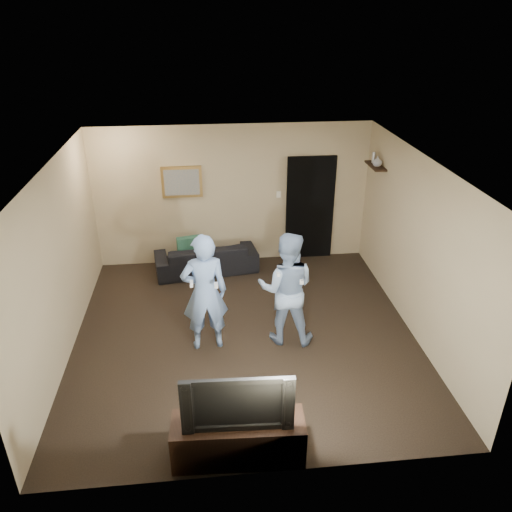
{
  "coord_description": "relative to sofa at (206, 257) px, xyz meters",
  "views": [
    {
      "loc": [
        -0.49,
        -6.14,
        4.4
      ],
      "look_at": [
        0.2,
        0.3,
        1.15
      ],
      "focal_mm": 35.0,
      "sensor_mm": 36.0,
      "label": 1
    }
  ],
  "objects": [
    {
      "name": "wall_shelf",
      "position": [
        2.92,
        -0.29,
        1.72
      ],
      "size": [
        0.2,
        0.6,
        0.03
      ],
      "primitive_type": "cube",
      "color": "black",
      "rests_on": "wall_right"
    },
    {
      "name": "wii_player_left",
      "position": [
        -0.04,
        -2.3,
        0.61
      ],
      "size": [
        0.68,
        0.53,
        1.76
      ],
      "color": "#7C9ED8",
      "rests_on": "ground"
    },
    {
      "name": "wii_player_right",
      "position": [
        1.11,
        -2.25,
        0.58
      ],
      "size": [
        0.94,
        0.8,
        1.69
      ],
      "color": "#859EC2",
      "rests_on": "ground"
    },
    {
      "name": "shelf_figurine",
      "position": [
        2.92,
        -0.15,
        1.83
      ],
      "size": [
        0.06,
        0.06,
        0.18
      ],
      "primitive_type": "cylinder",
      "color": "silver",
      "rests_on": "wall_shelf"
    },
    {
      "name": "light_switch",
      "position": [
        1.38,
        0.39,
        1.03
      ],
      "size": [
        0.08,
        0.02,
        0.12
      ],
      "primitive_type": "cube",
      "color": "silver",
      "rests_on": "wall_back"
    },
    {
      "name": "wall_right",
      "position": [
        3.03,
        -2.09,
        1.03
      ],
      "size": [
        0.04,
        5.0,
        2.6
      ],
      "primitive_type": "cube",
      "color": "tan",
      "rests_on": "ground"
    },
    {
      "name": "television",
      "position": [
        0.26,
        -4.34,
        0.56
      ],
      "size": [
        1.15,
        0.2,
        0.66
      ],
      "primitive_type": "imported",
      "rotation": [
        0.0,
        0.0,
        -0.04
      ],
      "color": "black",
      "rests_on": "tv_console"
    },
    {
      "name": "painting_frame",
      "position": [
        -0.37,
        0.39,
        1.33
      ],
      "size": [
        0.72,
        0.05,
        0.57
      ],
      "primitive_type": "cube",
      "color": "olive",
      "rests_on": "wall_back"
    },
    {
      "name": "doorway",
      "position": [
        1.98,
        0.38,
        0.73
      ],
      "size": [
        0.9,
        0.06,
        2.0
      ],
      "primitive_type": "cube",
      "color": "black",
      "rests_on": "ground"
    },
    {
      "name": "wall_back",
      "position": [
        0.53,
        0.41,
        1.03
      ],
      "size": [
        5.0,
        0.04,
        2.6
      ],
      "primitive_type": "cube",
      "color": "tan",
      "rests_on": "ground"
    },
    {
      "name": "wall_left",
      "position": [
        -1.97,
        -2.09,
        1.03
      ],
      "size": [
        0.04,
        5.0,
        2.6
      ],
      "primitive_type": "cube",
      "color": "tan",
      "rests_on": "ground"
    },
    {
      "name": "shelf_vase",
      "position": [
        2.92,
        -0.35,
        1.82
      ],
      "size": [
        0.16,
        0.16,
        0.17
      ],
      "primitive_type": "imported",
      "rotation": [
        0.0,
        0.0,
        0.01
      ],
      "color": "#AFAEB3",
      "rests_on": "wall_shelf"
    },
    {
      "name": "sofa",
      "position": [
        0.0,
        0.0,
        0.0
      ],
      "size": [
        1.93,
        0.98,
        0.54
      ],
      "primitive_type": "imported",
      "rotation": [
        0.0,
        0.0,
        3.29
      ],
      "color": "black",
      "rests_on": "ground"
    },
    {
      "name": "throw_pillow",
      "position": [
        -0.3,
        0.0,
        0.21
      ],
      "size": [
        0.44,
        0.22,
        0.42
      ],
      "primitive_type": "cube",
      "rotation": [
        0.0,
        0.0,
        0.22
      ],
      "color": "#184837",
      "rests_on": "sofa"
    },
    {
      "name": "wall_front",
      "position": [
        0.53,
        -4.59,
        1.03
      ],
      "size": [
        5.0,
        0.04,
        2.6
      ],
      "primitive_type": "cube",
      "color": "tan",
      "rests_on": "ground"
    },
    {
      "name": "painting_canvas",
      "position": [
        -0.37,
        0.36,
        1.33
      ],
      "size": [
        0.62,
        0.01,
        0.47
      ],
      "primitive_type": "cube",
      "color": "slate",
      "rests_on": "painting_frame"
    },
    {
      "name": "tv_console",
      "position": [
        0.26,
        -4.34,
        -0.02
      ],
      "size": [
        1.43,
        0.52,
        0.5
      ],
      "primitive_type": "cube",
      "rotation": [
        0.0,
        0.0,
        -0.04
      ],
      "color": "black",
      "rests_on": "ground"
    },
    {
      "name": "ceiling",
      "position": [
        0.53,
        -2.09,
        2.33
      ],
      "size": [
        5.0,
        5.0,
        0.04
      ],
      "primitive_type": "cube",
      "color": "silver",
      "rests_on": "wall_back"
    },
    {
      "name": "ground",
      "position": [
        0.53,
        -2.09,
        -0.27
      ],
      "size": [
        5.0,
        5.0,
        0.0
      ],
      "primitive_type": "plane",
      "color": "black",
      "rests_on": "ground"
    }
  ]
}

